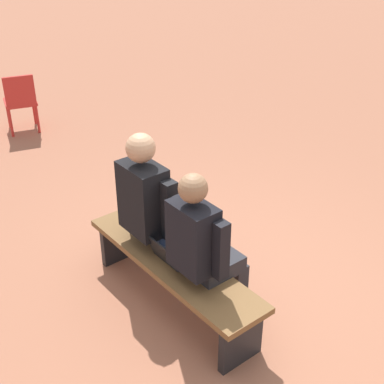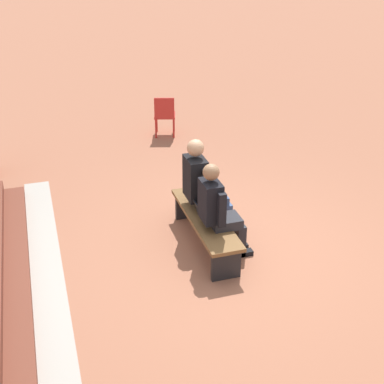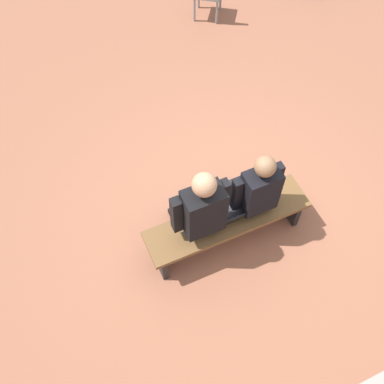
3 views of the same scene
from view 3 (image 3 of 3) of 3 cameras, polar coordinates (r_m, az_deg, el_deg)
The scene contains 5 objects.
ground_plane at distance 5.31m, azimuth 4.46°, elevation -2.41°, with size 60.00×60.00×0.00m, color #9E6047.
bench at distance 4.82m, azimuth 4.50°, elevation -3.86°, with size 1.80×0.44×0.45m.
person_student at distance 4.64m, azimuth 7.79°, elevation 0.36°, with size 0.54×0.68×1.34m.
person_adult at distance 4.43m, azimuth 0.79°, elevation -2.06°, with size 0.59×0.75×1.42m.
laptop at distance 4.69m, azimuth 4.73°, elevation -3.08°, with size 0.32×0.29×0.21m.
Camera 3 is at (1.49, 2.32, 4.54)m, focal length 42.00 mm.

